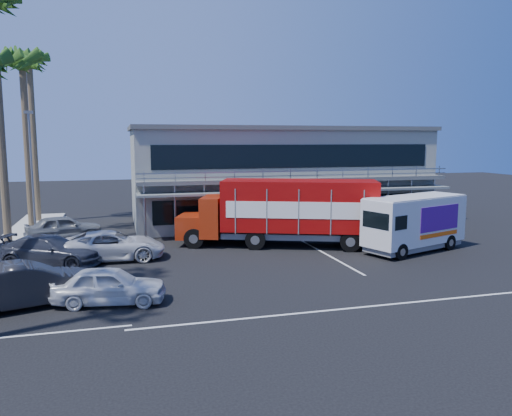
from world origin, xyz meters
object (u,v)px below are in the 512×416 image
object	(u,v)px
parked_car_a	(110,285)
parked_car_b	(28,285)
red_truck	(285,210)
white_van	(414,222)

from	to	relation	value
parked_car_a	parked_car_b	size ratio (longest dim) A/B	0.83
red_truck	parked_car_b	xyz separation A→B (m)	(-13.00, -7.79, -1.33)
red_truck	parked_car_b	size ratio (longest dim) A/B	2.32
red_truck	parked_car_a	distance (m)	13.07
white_van	parked_car_b	distance (m)	20.15
red_truck	parked_car_a	world-z (taller)	red_truck
parked_car_a	parked_car_b	xyz separation A→B (m)	(-3.00, 0.50, 0.12)
white_van	red_truck	bearing A→B (deg)	134.27
red_truck	parked_car_a	size ratio (longest dim) A/B	2.78
parked_car_b	parked_car_a	bearing A→B (deg)	-117.15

